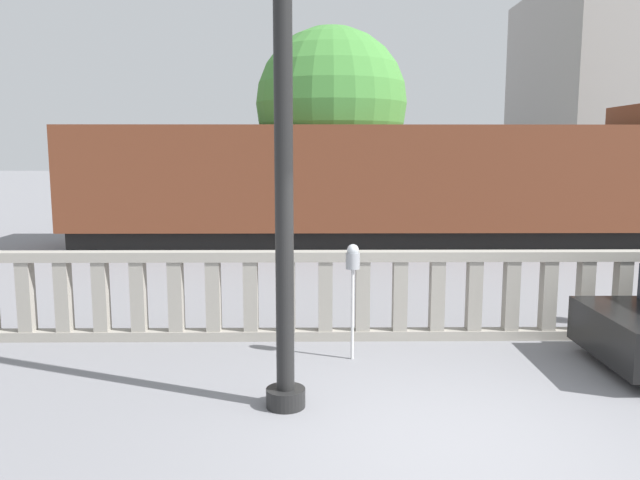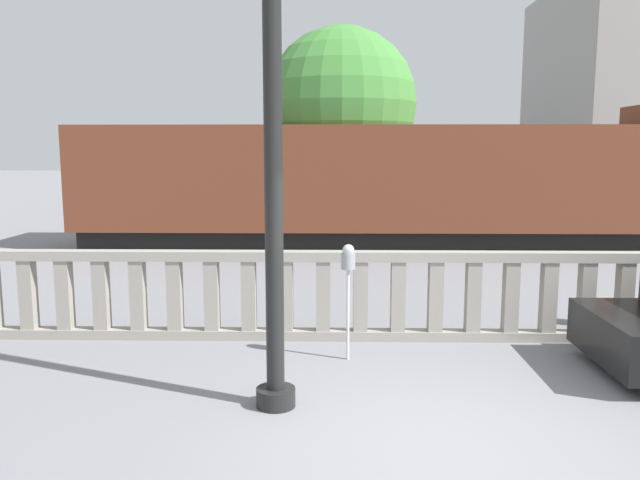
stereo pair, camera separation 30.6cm
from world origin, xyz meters
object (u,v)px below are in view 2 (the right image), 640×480
Objects in this scene: train_near at (413,184)px; tree_left at (341,104)px; lamppost at (273,136)px; parking_meter at (348,266)px.

train_near is 2.91× the size of tree_left.
lamppost is 0.84× the size of tree_left.
tree_left reaches higher than parking_meter.
parking_meter is 10.11m from train_near.
tree_left is (-2.04, 1.16, 2.29)m from train_near.
lamppost reaches higher than parking_meter.
lamppost is 2.37m from parking_meter.
tree_left is at bearing 86.19° from lamppost.
parking_meter is 11.40m from tree_left.
tree_left reaches higher than train_near.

